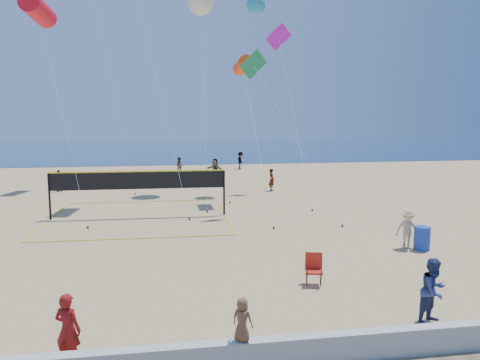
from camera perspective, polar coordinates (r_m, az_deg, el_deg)
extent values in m
plane|color=tan|center=(12.80, -1.57, -15.40)|extent=(120.00, 120.00, 0.00)
cube|color=navy|center=(73.85, -8.12, 3.78)|extent=(140.00, 50.00, 0.03)
cube|color=#B3B3AE|center=(10.00, 0.91, -20.50)|extent=(32.00, 0.30, 0.60)
imported|color=maroon|center=(10.48, -20.25, -16.77)|extent=(0.66, 0.56, 1.53)
imported|color=brown|center=(9.66, 0.29, -16.65)|extent=(0.51, 0.47, 0.88)
imported|color=navy|center=(12.66, 22.54, -12.35)|extent=(0.97, 0.88, 1.62)
imported|color=beige|center=(19.14, 19.77, -5.63)|extent=(1.03, 0.67, 1.51)
imported|color=gray|center=(33.71, -21.24, -0.10)|extent=(0.93, 0.67, 1.46)
imported|color=gray|center=(37.11, -3.07, 1.30)|extent=(1.53, 1.46, 1.73)
imported|color=gray|center=(31.83, 3.87, 0.02)|extent=(0.45, 0.60, 1.51)
imported|color=gray|center=(40.63, -7.37, 1.67)|extent=(0.82, 0.67, 1.54)
imported|color=gray|center=(45.00, 0.05, 2.39)|extent=(0.73, 1.13, 1.65)
cube|color=red|center=(14.44, 8.99, -10.98)|extent=(0.62, 0.58, 0.06)
cube|color=red|center=(14.54, 8.97, -9.67)|extent=(0.51, 0.18, 0.51)
cylinder|color=black|center=(14.31, 8.18, -11.92)|extent=(0.09, 0.26, 0.67)
cylinder|color=black|center=(14.66, 8.12, -11.43)|extent=(0.09, 0.26, 0.67)
cylinder|color=black|center=(14.34, 9.86, -11.92)|extent=(0.09, 0.26, 0.67)
cylinder|color=black|center=(14.69, 9.75, -11.43)|extent=(0.09, 0.26, 0.67)
cylinder|color=#193DA5|center=(19.15, 21.30, -6.64)|extent=(0.68, 0.68, 0.89)
cylinder|color=black|center=(24.65, -22.21, -1.90)|extent=(0.10, 0.10, 2.29)
cylinder|color=black|center=(24.03, -1.96, -1.56)|extent=(0.10, 0.10, 2.29)
cube|color=black|center=(23.85, -12.26, -0.07)|extent=(8.58, 0.21, 0.86)
cube|color=yellow|center=(23.80, -12.29, 1.02)|extent=(8.58, 0.22, 0.06)
cube|color=yellow|center=(20.01, -12.98, -6.99)|extent=(8.78, 0.24, 0.02)
cube|color=yellow|center=(28.37, -11.54, -2.60)|extent=(8.78, 0.24, 0.02)
cylinder|color=red|center=(24.83, -23.41, 18.48)|extent=(1.24, 2.44, 1.28)
cylinder|color=silver|center=(23.05, -20.81, 7.13)|extent=(2.16, 2.21, 9.87)
cylinder|color=black|center=(22.34, -18.05, -5.52)|extent=(0.08, 0.08, 0.10)
cylinder|color=silver|center=(25.26, -9.77, 10.40)|extent=(2.65, 5.53, 12.40)
cylinder|color=black|center=(23.05, -6.18, -4.77)|extent=(0.08, 0.08, 0.10)
cylinder|color=#FF440C|center=(27.89, 0.33, 13.80)|extent=(0.90, 1.94, 1.04)
cylinder|color=silver|center=(24.20, 1.99, 5.33)|extent=(0.20, 7.29, 7.93)
cylinder|color=black|center=(21.23, 4.13, -5.84)|extent=(0.08, 0.08, 0.10)
cube|color=#218F4F|center=(24.43, 1.64, 13.93)|extent=(1.52, 0.38, 1.53)
cylinder|color=silver|center=(22.81, 6.79, 4.75)|extent=(3.44, 3.95, 7.62)
cylinder|color=black|center=(22.04, 12.36, -5.49)|extent=(0.08, 0.08, 0.10)
cube|color=#E01CCE|center=(32.83, 4.73, 16.99)|extent=(1.85, 0.24, 1.83)
cylinder|color=silver|center=(28.62, 6.55, 8.01)|extent=(0.02, 7.84, 10.28)
cylinder|color=black|center=(25.37, 8.80, -3.66)|extent=(0.08, 0.08, 0.10)
sphere|color=silver|center=(33.12, -4.82, 20.84)|extent=(1.99, 1.99, 1.76)
cylinder|color=silver|center=(28.29, -4.46, 10.30)|extent=(0.44, 7.98, 12.50)
cylinder|color=black|center=(24.78, -4.00, -3.86)|extent=(0.08, 0.08, 0.10)
sphere|color=teal|center=(32.64, 1.95, 20.60)|extent=(1.28, 1.28, 1.25)
cylinder|color=silver|center=(29.34, 0.44, 9.98)|extent=(2.43, 4.65, 12.24)
cylinder|color=black|center=(27.31, -1.24, -2.76)|extent=(0.08, 0.08, 0.10)
cylinder|color=silver|center=(33.48, -15.56, 12.28)|extent=(3.16, 5.16, 15.57)
cylinder|color=black|center=(31.08, -12.66, -1.66)|extent=(0.08, 0.08, 0.10)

